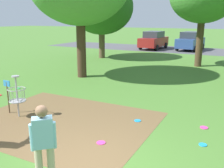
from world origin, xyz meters
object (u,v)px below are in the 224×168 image
frisbee_far_left (204,128)px  parked_car_center_left (191,41)px  disc_golf_basket (16,94)px  frisbee_by_tee (18,88)px  tree_far_left (101,7)px  parked_car_leftmost (154,40)px  player_throwing (44,144)px  frisbee_far_right (203,145)px  frisbee_scattered_a (101,143)px  frisbee_near_basket (138,121)px

frisbee_far_left → parked_car_center_left: 19.94m
disc_golf_basket → frisbee_by_tee: size_ratio=6.01×
tree_far_left → parked_car_leftmost: (1.77, 7.95, -3.07)m
disc_golf_basket → player_throwing: bearing=-36.4°
parked_car_leftmost → frisbee_far_right: bearing=-68.3°
frisbee_scattered_a → tree_far_left: tree_far_left is taller
frisbee_by_tee → frisbee_far_right: size_ratio=1.12×
frisbee_near_basket → frisbee_far_right: (2.09, -0.73, 0.00)m
tree_far_left → parked_car_leftmost: tree_far_left is taller
frisbee_near_basket → parked_car_center_left: (-2.18, 19.90, 0.91)m
frisbee_far_right → tree_far_left: size_ratio=0.03×
frisbee_by_tee → parked_car_leftmost: size_ratio=0.05×
frisbee_scattered_a → parked_car_leftmost: bearing=104.7°
frisbee_far_left → frisbee_by_tee: bearing=175.2°
frisbee_by_tee → tree_far_left: (-1.20, 10.12, 3.98)m
frisbee_near_basket → frisbee_far_left: 2.00m
frisbee_near_basket → tree_far_left: tree_far_left is taller
frisbee_by_tee → parked_car_center_left: parked_car_center_left is taller
frisbee_near_basket → frisbee_far_right: bearing=-19.2°
disc_golf_basket → parked_car_center_left: size_ratio=0.32×
frisbee_far_right → frisbee_scattered_a: size_ratio=0.86×
frisbee_scattered_a → parked_car_leftmost: (-5.53, 21.02, 0.91)m
disc_golf_basket → tree_far_left: bearing=107.0°
player_throwing → frisbee_far_right: bearing=53.9°
player_throwing → parked_car_leftmost: bearing=103.5°
disc_golf_basket → tree_far_left: (-3.88, 12.66, 3.23)m
disc_golf_basket → frisbee_far_right: 5.90m
frisbee_far_left → frisbee_scattered_a: same height
player_throwing → frisbee_by_tee: bearing=140.4°
disc_golf_basket → frisbee_scattered_a: bearing=-6.8°
frisbee_far_right → parked_car_center_left: size_ratio=0.05×
disc_golf_basket → frisbee_near_basket: bearing=21.0°
parked_car_leftmost → parked_car_center_left: size_ratio=0.98×
player_throwing → parked_car_center_left: size_ratio=0.39×
player_throwing → frisbee_near_basket: bearing=86.1°
frisbee_scattered_a → disc_golf_basket: bearing=173.2°
disc_golf_basket → frisbee_scattered_a: (3.42, -0.41, -0.74)m
disc_golf_basket → frisbee_scattered_a: 3.52m
disc_golf_basket → frisbee_by_tee: (-2.69, 2.54, -0.74)m
frisbee_near_basket → tree_far_left: bearing=124.1°
frisbee_scattered_a → player_throwing: bearing=-89.1°
tree_far_left → parked_car_center_left: size_ratio=1.40×
player_throwing → frisbee_far_right: 4.13m
disc_golf_basket → frisbee_far_left: 6.02m
frisbee_near_basket → frisbee_far_left: same height
frisbee_far_right → frisbee_near_basket: bearing=160.8°
frisbee_scattered_a → parked_car_leftmost: size_ratio=0.06×
frisbee_scattered_a → frisbee_near_basket: bearing=80.7°
tree_far_left → parked_car_leftmost: 8.70m
frisbee_by_tee → frisbee_scattered_a: bearing=-25.7°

